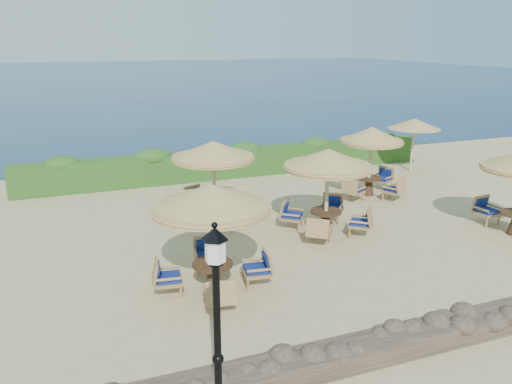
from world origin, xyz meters
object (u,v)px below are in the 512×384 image
(cafe_set_0, at_px, (211,219))
(cafe_set_1, at_px, (327,177))
(cafe_set_4, at_px, (371,152))
(cafe_set_3, at_px, (213,161))
(extra_parasol, at_px, (414,124))
(lamp_post, at_px, (217,338))

(cafe_set_0, height_order, cafe_set_1, same)
(cafe_set_1, height_order, cafe_set_4, same)
(cafe_set_0, relative_size, cafe_set_3, 1.00)
(extra_parasol, bearing_deg, lamp_post, -136.40)
(cafe_set_0, distance_m, cafe_set_3, 4.95)
(extra_parasol, bearing_deg, cafe_set_3, -163.53)
(cafe_set_3, relative_size, cafe_set_4, 1.02)
(lamp_post, relative_size, extra_parasol, 1.38)
(cafe_set_1, relative_size, cafe_set_3, 0.94)
(extra_parasol, relative_size, cafe_set_3, 0.84)
(cafe_set_3, bearing_deg, extra_parasol, 16.47)
(cafe_set_0, bearing_deg, cafe_set_4, 34.46)
(cafe_set_1, xyz_separation_m, cafe_set_4, (3.39, 2.87, -0.10))
(extra_parasol, bearing_deg, cafe_set_4, -147.17)
(cafe_set_4, bearing_deg, lamp_post, -132.65)
(lamp_post, xyz_separation_m, cafe_set_3, (2.49, 9.01, 0.44))
(cafe_set_1, distance_m, cafe_set_4, 4.44)
(extra_parasol, xyz_separation_m, cafe_set_3, (-10.11, -2.99, -0.18))
(extra_parasol, xyz_separation_m, cafe_set_1, (-7.20, -5.33, -0.38))
(extra_parasol, bearing_deg, cafe_set_1, -143.49)
(cafe_set_3, height_order, cafe_set_4, same)
(cafe_set_1, bearing_deg, cafe_set_0, -150.75)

